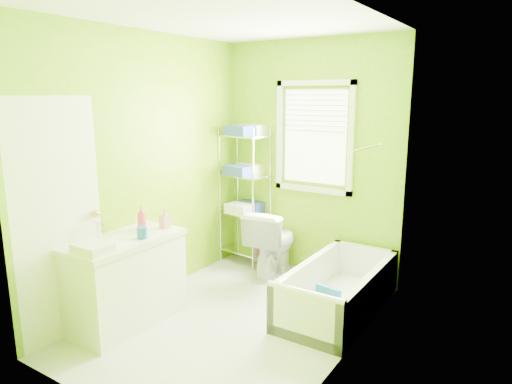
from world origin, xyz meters
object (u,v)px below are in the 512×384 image
Objects in this scene: toilet at (272,242)px; wire_shelf_unit at (246,180)px; bathtub at (337,297)px; vanity at (125,278)px.

wire_shelf_unit is at bearing -27.61° from toilet.
bathtub is 1.81m from wire_shelf_unit.
bathtub is at bearing 38.63° from vanity.
bathtub is 1.91× the size of toilet.
wire_shelf_unit is (0.05, 1.84, 0.59)m from vanity.
vanity is (-0.52, -1.66, 0.04)m from toilet.
wire_shelf_unit reaches higher than toilet.
toilet is 1.74m from vanity.
toilet is 0.74× the size of vanity.
bathtub is 1.41× the size of vanity.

